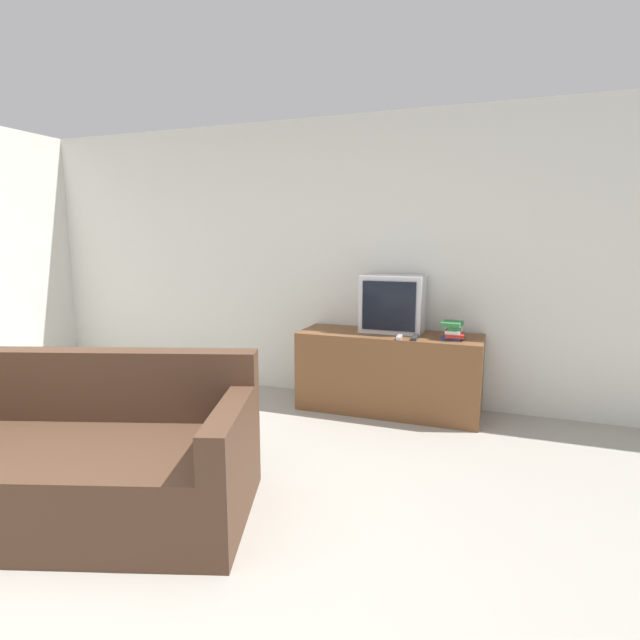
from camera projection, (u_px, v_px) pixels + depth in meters
The scene contains 8 objects.
ground_plane at pixel (66, 586), 2.20m from camera, with size 14.00×14.00×0.00m, color #9E998E.
wall_back at pixel (312, 260), 4.79m from camera, with size 9.00×0.06×2.60m.
tv_stand at pixel (389, 372), 4.37m from camera, with size 1.57×0.53×0.69m.
television at pixel (393, 304), 4.36m from camera, with size 0.54×0.34×0.50m.
couch at pixel (54, 463), 2.76m from camera, with size 2.34×1.54×0.85m.
book_stack at pixel (453, 331), 4.08m from camera, with size 0.19×0.24×0.14m.
remote_on_stand at pixel (399, 337), 4.10m from camera, with size 0.05×0.15×0.02m.
remote_secondary at pixel (415, 338), 4.08m from camera, with size 0.05×0.17×0.02m.
Camera 1 is at (1.73, -1.47, 1.52)m, focal length 28.00 mm.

